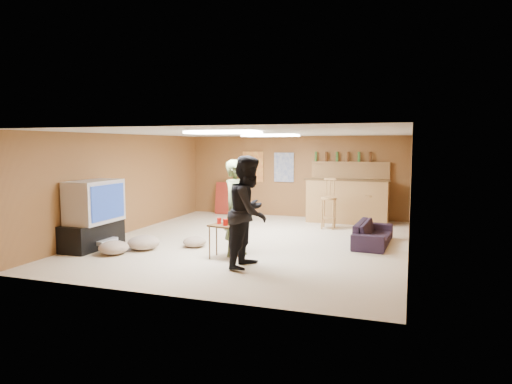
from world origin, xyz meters
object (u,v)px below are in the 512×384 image
(sofa, at_px, (373,233))
(tv_body, at_px, (94,201))
(tray_table, at_px, (224,241))
(person_black, at_px, (249,212))
(person_olive, at_px, (237,208))
(bar_counter, at_px, (347,201))

(sofa, bearing_deg, tv_body, 115.33)
(sofa, bearing_deg, tray_table, 132.52)
(tray_table, bearing_deg, person_black, -31.77)
(person_olive, height_order, person_black, person_black)
(person_black, relative_size, sofa, 1.15)
(person_olive, bearing_deg, person_black, -129.41)
(tv_body, relative_size, person_black, 0.61)
(bar_counter, distance_m, person_olive, 4.35)
(bar_counter, height_order, tray_table, bar_counter)
(person_black, bearing_deg, person_olive, 37.90)
(bar_counter, xyz_separation_m, tray_table, (-1.54, -4.37, -0.25))
(tv_body, distance_m, tray_table, 2.68)
(tray_table, bearing_deg, bar_counter, 70.58)
(bar_counter, bearing_deg, tray_table, -109.42)
(person_black, height_order, tray_table, person_black)
(bar_counter, relative_size, sofa, 1.28)
(tv_body, bearing_deg, bar_counter, 47.00)
(person_olive, xyz_separation_m, tray_table, (-0.14, -0.27, -0.56))
(tv_body, bearing_deg, person_black, -5.28)
(person_black, xyz_separation_m, tray_table, (-0.60, 0.37, -0.60))
(person_olive, height_order, tray_table, person_olive)
(tv_body, xyz_separation_m, tray_table, (2.61, 0.08, -0.60))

